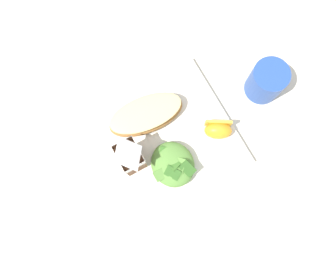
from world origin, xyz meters
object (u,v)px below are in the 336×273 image
(cheesy_pizza_bread, at_px, (146,115))
(green_salad_pile, at_px, (173,164))
(paper_napkin, at_px, (94,212))
(white_plate, at_px, (168,138))
(milk_carton, at_px, (130,156))
(orange_wedge_front, at_px, (218,130))
(drinking_blue_cup, at_px, (266,82))

(cheesy_pizza_bread, height_order, green_salad_pile, green_salad_pile)
(green_salad_pile, bearing_deg, paper_napkin, 91.43)
(white_plate, height_order, cheesy_pizza_bread, cheesy_pizza_bread)
(green_salad_pile, bearing_deg, milk_carton, 53.25)
(cheesy_pizza_bread, relative_size, paper_napkin, 1.62)
(orange_wedge_front, relative_size, drinking_blue_cup, 0.78)
(milk_carton, xyz_separation_m, paper_napkin, (-0.06, 0.13, -0.07))
(white_plate, distance_m, paper_napkin, 0.23)
(cheesy_pizza_bread, bearing_deg, white_plate, -163.23)
(cheesy_pizza_bread, bearing_deg, green_salad_pile, 179.16)
(cheesy_pizza_bread, distance_m, green_salad_pile, 0.12)
(white_plate, distance_m, orange_wedge_front, 0.11)
(milk_carton, bearing_deg, paper_napkin, 114.49)
(green_salad_pile, xyz_separation_m, orange_wedge_front, (0.02, -0.12, -0.00))
(milk_carton, bearing_deg, green_salad_pile, -126.75)
(green_salad_pile, height_order, drinking_blue_cup, drinking_blue_cup)
(cheesy_pizza_bread, relative_size, green_salad_pile, 1.78)
(orange_wedge_front, bearing_deg, paper_napkin, 94.12)
(cheesy_pizza_bread, distance_m, milk_carton, 0.11)
(cheesy_pizza_bread, relative_size, orange_wedge_front, 2.54)
(cheesy_pizza_bread, distance_m, orange_wedge_front, 0.16)
(milk_carton, bearing_deg, white_plate, -85.77)
(green_salad_pile, relative_size, milk_carton, 0.91)
(milk_carton, height_order, orange_wedge_front, milk_carton)
(orange_wedge_front, distance_m, paper_napkin, 0.32)
(green_salad_pile, distance_m, drinking_blue_cup, 0.27)
(green_salad_pile, height_order, paper_napkin, green_salad_pile)
(orange_wedge_front, bearing_deg, green_salad_pile, 98.42)
(white_plate, bearing_deg, paper_napkin, 106.44)
(cheesy_pizza_bread, height_order, drinking_blue_cup, drinking_blue_cup)
(milk_carton, xyz_separation_m, orange_wedge_front, (-0.03, -0.19, -0.04))
(paper_napkin, bearing_deg, green_salad_pile, -88.57)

